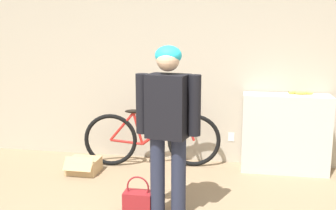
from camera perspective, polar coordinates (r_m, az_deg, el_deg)
name	(u,v)px	position (r m, az deg, el deg)	size (l,w,h in m)	color
wall_back	(191,65)	(5.20, 3.40, 5.89)	(8.00, 0.07, 2.60)	#B7AD99
side_shelf	(285,133)	(5.09, 16.62, -3.96)	(1.05, 0.37, 0.97)	beige
person	(168,117)	(3.59, 0.00, -1.72)	(0.60, 0.32, 1.61)	#23283D
bicycle	(152,139)	(5.10, -2.33, -4.91)	(1.76, 0.47, 0.76)	black
banana	(300,93)	(5.06, 18.65, 1.70)	(0.31, 0.09, 0.04)	#EAD64C
handbag	(138,200)	(3.95, -4.37, -13.63)	(0.28, 0.16, 0.36)	maroon
cardboard_box	(84,166)	(5.04, -12.15, -8.61)	(0.37, 0.39, 0.24)	tan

